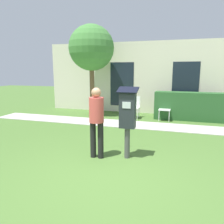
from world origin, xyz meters
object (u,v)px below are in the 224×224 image
Objects in this scene: parking_meter at (128,114)px; outdoor_chair_middle at (165,107)px; person_standing at (97,117)px; outdoor_chair_left at (134,105)px.

outdoor_chair_middle is at bearing 82.40° from parking_meter.
outdoor_chair_middle is at bearing 71.91° from person_standing.
parking_meter reaches higher than outdoor_chair_middle.
person_standing is 4.37m from outdoor_chair_left.
parking_meter is 4.25m from outdoor_chair_left.
parking_meter is at bearing 12.92° from person_standing.
outdoor_chair_left and outdoor_chair_middle have the same top height.
parking_meter is 1.77× the size of outdoor_chair_middle.
parking_meter is 1.01× the size of person_standing.
outdoor_chair_middle is (0.55, 4.13, -0.49)m from parking_meter.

